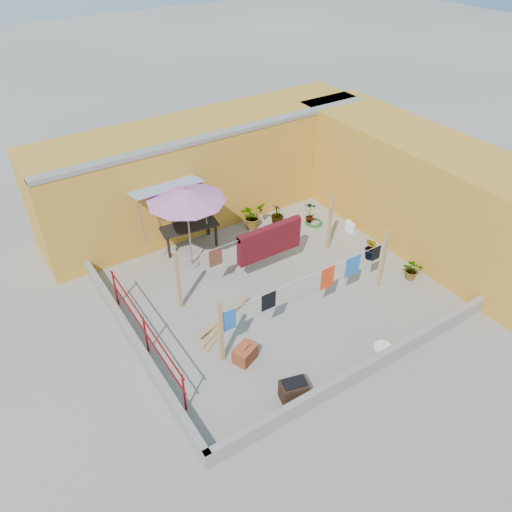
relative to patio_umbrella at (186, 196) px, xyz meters
The scene contains 21 objects.
ground 3.55m from the patio_umbrella, 57.82° to the right, with size 80.00×80.00×0.00m, color #9E998E.
wall_back 3.19m from the patio_umbrella, 51.84° to the left, with size 11.00×3.27×3.21m.
wall_right 7.03m from the patio_umbrella, 18.81° to the right, with size 2.40×9.00×3.20m, color #C27D2A.
parapet_front 6.37m from the patio_umbrella, 76.34° to the right, with size 8.30×0.16×0.44m, color gray.
parapet_left 4.08m from the patio_umbrella, 139.74° to the right, with size 0.16×7.30×0.44m, color gray.
red_railing 3.82m from the patio_umbrella, 134.74° to the right, with size 0.05×4.20×1.10m.
clothesline_rig 2.71m from the patio_umbrella, 45.31° to the right, with size 5.09×2.35×1.80m.
patio_umbrella is the anchor object (origin of this frame).
outdoor_table 1.92m from the patio_umbrella, 66.93° to the left, with size 1.81×1.08×0.80m.
brick_stack 4.53m from the patio_umbrella, 99.18° to the right, with size 0.65×0.57×0.47m.
lumber_pile 3.50m from the patio_umbrella, 99.84° to the right, with size 1.92×1.17×0.12m.
brazier 5.85m from the patio_umbrella, 93.67° to the right, with size 0.66×0.53×0.52m.
white_basin 6.36m from the patio_umbrella, 66.92° to the right, with size 0.45×0.45×0.08m.
water_jug_a 5.70m from the patio_umbrella, 13.35° to the right, with size 0.22×0.22×0.35m.
water_jug_b 5.66m from the patio_umbrella, 11.50° to the right, with size 0.23×0.23×0.36m.
green_hose 4.99m from the patio_umbrella, ahead, with size 0.58×0.58×0.08m.
plant_back_a 3.34m from the patio_umbrella, 17.20° to the left, with size 0.77×0.66×0.85m, color #205217.
plant_back_b 3.97m from the patio_umbrella, ahead, with size 0.40×0.40×0.71m, color #205217.
plant_right_a 4.75m from the patio_umbrella, ahead, with size 0.42×0.29×0.81m, color #205217.
plant_right_b 5.63m from the patio_umbrella, 29.69° to the right, with size 0.43×0.35×0.78m, color #205217.
plant_right_c 6.63m from the patio_umbrella, 38.52° to the right, with size 0.55×0.48×0.61m, color #205217.
Camera 1 is at (-6.22, -8.55, 8.89)m, focal length 35.00 mm.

